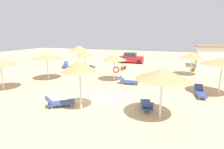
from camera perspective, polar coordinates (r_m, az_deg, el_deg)
The scene contains 20 objects.
ground_plane at distance 13.48m, azimuth -4.41°, elevation -7.65°, with size 80.00×80.00×0.00m, color #D1B284.
parasol_0 at distance 25.77m, azimuth -10.64°, elevation 8.35°, with size 2.70×2.70×3.15m.
parasol_1 at distance 15.97m, azimuth 32.08°, elevation 3.69°, with size 3.15×3.15×2.99m.
parasol_2 at distance 18.02m, azimuth 0.70°, elevation 5.38°, with size 2.59×2.59×2.67m.
parasol_3 at distance 9.93m, azimuth 15.92°, elevation 0.12°, with size 2.97×2.97×2.90m.
parasol_4 at distance 22.17m, azimuth -8.72°, elevation 6.64°, with size 2.28×2.28×2.72m.
parasol_5 at distance 10.91m, azimuth -10.40°, elevation 2.61°, with size 2.23×2.23×3.17m.
parasol_6 at distance 22.64m, azimuth 24.47°, elevation 5.59°, with size 2.72×2.72×2.64m.
parasol_7 at distance 19.81m, azimuth -20.27°, elevation 5.55°, with size 3.11×3.11×2.75m.
parasol_8 at distance 17.67m, azimuth -32.31°, elevation 3.30°, with size 2.79×2.79×2.63m.
lounger_0 at distance 26.60m, azimuth -14.89°, elevation 2.89°, with size 1.30×1.95×0.81m.
lounger_1 at distance 15.32m, azimuth 26.53°, elevation -5.19°, with size 0.85×1.91×0.81m.
lounger_2 at distance 17.11m, azimuth 5.19°, elevation -2.10°, with size 1.89×0.65×0.72m.
lounger_3 at distance 11.64m, azimuth 11.03°, elevation -9.53°, with size 1.10×1.95×0.81m.
lounger_4 at distance 24.39m, azimuth -6.61°, elevation 2.36°, with size 0.98×1.97×0.74m.
lounger_5 at distance 12.32m, azimuth -16.60°, elevation -8.57°, with size 1.86×1.64×0.80m.
bench_0 at distance 24.01m, azimuth 3.73°, elevation 2.32°, with size 0.52×1.53×0.49m.
bench_1 at distance 25.51m, azimuth 24.59°, elevation 1.79°, with size 0.41×1.50×0.49m.
parked_car at distance 30.00m, azimuth 6.22°, elevation 5.29°, with size 4.11×2.20×1.72m.
beach_cabana at distance 29.50m, azimuth 29.17°, elevation 5.16°, with size 4.16×3.98×3.17m.
Camera 1 is at (5.28, -11.48, 4.70)m, focal length 28.42 mm.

